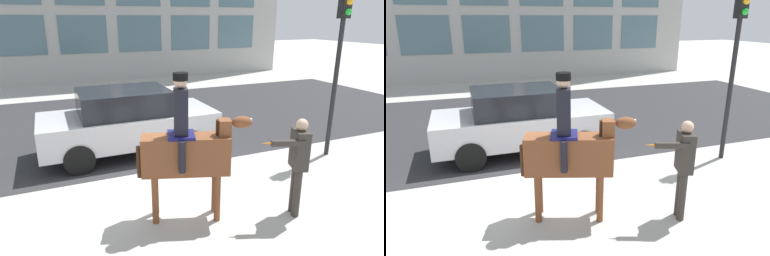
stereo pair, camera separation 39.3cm
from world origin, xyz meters
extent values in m
plane|color=#B2AFA8|center=(0.00, 0.00, 0.00)|extent=(80.00, 80.00, 0.00)
cube|color=#2D2D30|center=(0.00, 4.75, 0.00)|extent=(24.26, 8.50, 0.01)
cube|color=slate|center=(-3.05, 12.83, 2.53)|extent=(2.44, 0.02, 1.93)
cube|color=slate|center=(0.00, 12.83, 2.53)|extent=(2.44, 0.02, 1.93)
cube|color=slate|center=(3.05, 12.83, 2.53)|extent=(2.44, 0.02, 1.93)
cube|color=slate|center=(6.10, 12.83, 2.53)|extent=(2.44, 0.02, 1.93)
cube|color=slate|center=(9.15, 12.83, 2.53)|extent=(2.44, 0.02, 1.93)
cube|color=brown|center=(-0.03, -1.53, 1.18)|extent=(1.53, 0.88, 0.65)
cylinder|color=brown|center=(0.52, -1.55, 0.43)|extent=(0.11, 0.11, 0.85)
cylinder|color=brown|center=(0.42, -1.85, 0.43)|extent=(0.11, 0.11, 0.85)
cylinder|color=brown|center=(-0.48, -1.22, 0.43)|extent=(0.11, 0.11, 0.85)
cylinder|color=brown|center=(-0.58, -1.51, 0.43)|extent=(0.11, 0.11, 0.85)
cube|color=brown|center=(0.58, -1.74, 1.52)|extent=(0.27, 0.29, 0.49)
cube|color=#382314|center=(0.47, -1.70, 1.54)|extent=(0.06, 0.09, 0.45)
ellipsoid|color=brown|center=(0.86, -1.83, 1.72)|extent=(0.39, 0.30, 0.20)
cube|color=silver|center=(0.95, -1.86, 1.74)|extent=(0.13, 0.09, 0.08)
cylinder|color=#382314|center=(-0.76, -1.29, 1.07)|extent=(0.09, 0.09, 0.55)
cube|color=#14144C|center=(-0.10, -1.51, 1.53)|extent=(0.57, 0.59, 0.05)
cube|color=black|center=(-0.10, -1.51, 1.93)|extent=(0.31, 0.37, 0.74)
sphere|color=#D1A889|center=(-0.10, -1.51, 2.41)|extent=(0.22, 0.22, 0.22)
cylinder|color=black|center=(-0.10, -1.51, 2.48)|extent=(0.24, 0.24, 0.12)
cylinder|color=black|center=(-0.01, -1.25, 1.24)|extent=(0.11, 0.11, 0.52)
cylinder|color=black|center=(-0.18, -1.77, 1.24)|extent=(0.11, 0.11, 0.52)
cylinder|color=#332D28|center=(1.76, -2.27, 0.45)|extent=(0.13, 0.13, 0.89)
cylinder|color=#332D28|center=(1.81, -2.12, 0.45)|extent=(0.13, 0.13, 0.89)
cube|color=#332D28|center=(1.79, -2.19, 1.23)|extent=(0.34, 0.45, 0.67)
sphere|color=#D1A889|center=(1.79, -2.19, 1.67)|extent=(0.20, 0.20, 0.20)
cube|color=#332D28|center=(1.47, -2.27, 1.42)|extent=(0.55, 0.27, 0.09)
cone|color=orange|center=(1.14, -2.15, 1.42)|extent=(0.18, 0.10, 0.04)
cube|color=#B7B7BC|center=(-0.21, 1.88, 0.71)|extent=(4.35, 1.88, 0.72)
cube|color=black|center=(-0.32, 1.88, 1.36)|extent=(2.18, 1.66, 0.60)
cylinder|color=black|center=(1.14, 1.01, 0.35)|extent=(0.69, 0.23, 0.69)
cylinder|color=black|center=(1.14, 2.75, 0.35)|extent=(0.69, 0.23, 0.69)
cylinder|color=black|center=(-1.56, 1.01, 0.35)|extent=(0.69, 0.23, 0.69)
cylinder|color=black|center=(-1.56, 2.75, 0.35)|extent=(0.69, 0.23, 0.69)
cylinder|color=black|center=(4.40, -0.24, 1.67)|extent=(0.11, 0.11, 3.34)
cube|color=black|center=(4.40, -0.24, 3.70)|extent=(0.24, 0.19, 0.72)
sphere|color=orange|center=(4.40, -0.36, 3.70)|extent=(0.15, 0.15, 0.15)
sphere|color=green|center=(4.40, -0.36, 3.48)|extent=(0.15, 0.15, 0.15)
camera|label=1|loc=(-1.99, -6.44, 3.34)|focal=32.00mm
camera|label=2|loc=(-1.62, -6.58, 3.34)|focal=32.00mm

